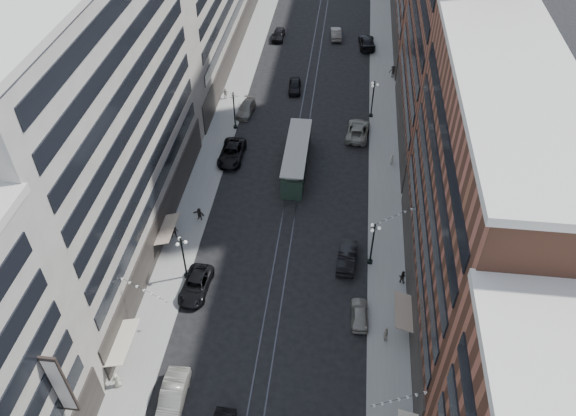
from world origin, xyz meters
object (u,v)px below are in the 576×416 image
at_px(lamppost_se_mid, 373,98).
at_px(car_7, 232,153).
at_px(pedestrian_4, 386,334).
at_px(car_12, 367,42).
at_px(car_8, 246,109).
at_px(pedestrian_9, 393,72).
at_px(car_2, 196,285).
at_px(pedestrian_6, 226,93).
at_px(car_1, 173,397).
at_px(car_11, 358,130).
at_px(lamppost_sw_mid, 234,109).
at_px(pedestrian_5, 199,214).
at_px(car_10, 347,257).
at_px(car_13, 295,86).
at_px(pedestrian_1, 117,380).
at_px(streetcar, 297,159).
at_px(pedestrian_7, 402,277).
at_px(car_4, 360,314).
at_px(car_9, 279,34).
at_px(car_14, 336,33).
at_px(lamppost_se_far, 373,243).
at_px(lamppost_sw_far, 184,256).
at_px(pedestrian_2, 174,231).
at_px(pedestrian_8, 392,159).

bearing_deg(lamppost_se_mid, car_7, -146.36).
height_order(pedestrian_4, car_12, pedestrian_4).
xyz_separation_m(pedestrian_4, car_8, (-19.01, 36.42, -0.27)).
xyz_separation_m(lamppost_se_mid, pedestrian_9, (3.30, 11.53, -1.99)).
bearing_deg(car_2, pedestrian_6, 99.49).
xyz_separation_m(car_1, car_11, (14.35, 40.79, -0.05)).
xyz_separation_m(lamppost_sw_mid, pedestrian_5, (-0.66, -18.49, -2.18)).
distance_m(car_10, car_13, 35.28).
relative_size(pedestrian_1, car_7, 0.27).
height_order(streetcar, pedestrian_5, streetcar).
bearing_deg(car_12, pedestrian_7, 89.04).
xyz_separation_m(lamppost_se_mid, car_4, (-0.96, -35.19, -2.40)).
bearing_deg(car_9, car_4, -74.57).
height_order(car_9, pedestrian_9, pedestrian_9).
bearing_deg(lamppost_sw_mid, pedestrian_9, 37.30).
height_order(lamppost_sw_mid, car_13, lamppost_sw_mid).
bearing_deg(car_11, car_14, -76.09).
bearing_deg(lamppost_se_far, car_13, 108.52).
bearing_deg(lamppost_se_far, lamppost_sw_far, -167.74).
bearing_deg(pedestrian_4, lamppost_sw_far, 83.54).
bearing_deg(car_10, car_12, -88.00).
distance_m(car_9, car_13, 17.74).
bearing_deg(lamppost_se_far, pedestrian_7, -35.80).
xyz_separation_m(lamppost_sw_far, car_8, (0.80, 31.03, -2.38)).
distance_m(car_8, car_10, 31.09).
distance_m(streetcar, car_11, 11.06).
distance_m(car_4, pedestrian_5, 21.55).
bearing_deg(lamppost_se_mid, car_8, -176.86).
distance_m(lamppost_se_far, pedestrian_2, 21.18).
bearing_deg(car_4, car_2, -8.07).
bearing_deg(car_9, lamppost_sw_mid, -93.89).
bearing_deg(pedestrian_2, car_9, 80.00).
bearing_deg(lamppost_sw_mid, car_2, -87.32).
xyz_separation_m(streetcar, pedestrian_7, (12.35, -17.35, -0.65)).
bearing_deg(pedestrian_2, car_2, -64.09).
bearing_deg(car_7, lamppost_sw_mid, 97.72).
bearing_deg(streetcar, car_7, 171.82).
bearing_deg(car_1, car_11, 69.38).
bearing_deg(lamppost_sw_mid, pedestrian_5, -92.04).
distance_m(car_12, pedestrian_8, 32.82).
bearing_deg(pedestrian_1, car_2, -134.90).
xyz_separation_m(car_9, car_13, (4.60, -17.13, -0.04)).
xyz_separation_m(car_4, pedestrian_1, (-20.22, -9.44, 0.28)).
distance_m(car_1, pedestrian_1, 5.15).
height_order(car_1, car_2, car_1).
height_order(car_2, car_14, car_14).
bearing_deg(car_14, car_13, 68.92).
height_order(car_13, pedestrian_5, pedestrian_5).
relative_size(pedestrian_1, car_11, 0.27).
bearing_deg(car_7, car_12, 64.28).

